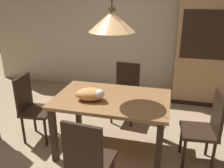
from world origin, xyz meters
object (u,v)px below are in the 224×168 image
chair_left_side (32,105)px  chair_far_back (126,89)px  pendant_lamp (112,21)px  dining_table (112,105)px  hutch_bookcase (207,56)px  chair_right_side (206,126)px  cat_sleeping (91,94)px  chair_near_front (88,158)px

chair_left_side → chair_far_back: bearing=37.9°
chair_left_side → pendant_lamp: pendant_lamp is taller
dining_table → hutch_bookcase: (1.28, 1.87, 0.24)m
dining_table → chair_far_back: bearing=89.5°
chair_right_side → hutch_bookcase: (0.15, 1.87, 0.38)m
chair_right_side → chair_left_side: (-2.26, -0.01, 0.00)m
pendant_lamp → hutch_bookcase: (1.28, 1.87, -0.77)m
chair_far_back → hutch_bookcase: size_ratio=0.50×
cat_sleeping → pendant_lamp: size_ratio=0.31×
chair_left_side → hutch_bookcase: (2.41, 1.88, 0.38)m
chair_right_side → chair_left_side: 2.26m
dining_table → chair_far_back: size_ratio=1.51×
dining_table → chair_far_back: chair_far_back is taller
chair_right_side → chair_near_front: same height
pendant_lamp → chair_left_side: bearing=-179.7°
chair_right_side → chair_left_side: size_ratio=1.00×
chair_right_side → cat_sleeping: (-1.35, -0.14, 0.32)m
chair_left_side → hutch_bookcase: 3.08m
chair_right_side → cat_sleeping: bearing=-174.2°
chair_far_back → chair_near_front: bearing=-90.5°
chair_left_side → chair_far_back: same height
pendant_lamp → hutch_bookcase: pendant_lamp is taller
dining_table → cat_sleeping: bearing=-149.4°
chair_left_side → hutch_bookcase: hutch_bookcase is taller
chair_near_front → pendant_lamp: 1.45m
dining_table → pendant_lamp: (0.00, 0.00, 1.01)m
chair_left_side → chair_far_back: size_ratio=1.00×
chair_near_front → cat_sleeping: chair_near_front is taller
chair_near_front → cat_sleeping: bearing=106.1°
chair_right_side → hutch_bookcase: hutch_bookcase is taller
chair_near_front → cat_sleeping: (-0.22, 0.75, 0.32)m
dining_table → chair_near_front: 0.89m
chair_far_back → cat_sleeping: (-0.23, -1.01, 0.32)m
dining_table → hutch_bookcase: hutch_bookcase is taller
chair_far_back → chair_right_side: bearing=-37.9°
chair_near_front → chair_left_side: bearing=142.1°
dining_table → chair_near_front: (-0.01, -0.88, -0.14)m
cat_sleeping → hutch_bookcase: size_ratio=0.21×
chair_far_back → cat_sleeping: chair_far_back is taller
chair_left_side → chair_right_side: bearing=0.3°
chair_right_side → pendant_lamp: (-1.13, -0.01, 1.15)m
chair_left_side → chair_near_front: same height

